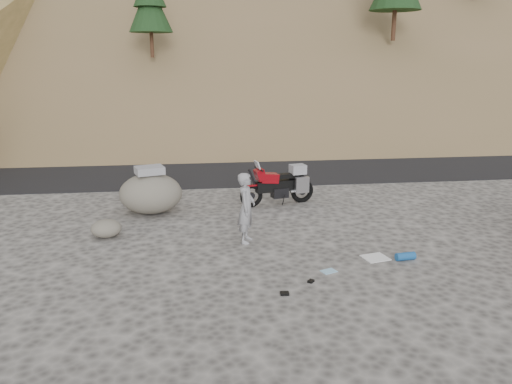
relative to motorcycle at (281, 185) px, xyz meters
The scene contains 11 objects.
ground 3.49m from the motorcycle, 94.37° to the right, with size 140.00×140.00×0.00m, color #423F3D.
road 5.61m from the motorcycle, 92.69° to the left, with size 120.00×7.00×0.05m, color black.
motorcycle is the anchor object (origin of this frame).
man 3.30m from the motorcycle, 114.09° to the right, with size 0.60×0.39×1.64m, color gray.
boulder 3.71m from the motorcycle, behind, with size 1.83×1.60×1.29m.
small_rock 5.14m from the motorcycle, 154.07° to the right, with size 0.91×0.87×0.43m.
gear_white_cloth 4.53m from the motorcycle, 73.14° to the right, with size 0.51×0.45×0.02m, color white.
gear_blue_mat 4.89m from the motorcycle, 67.12° to the right, with size 0.17×0.17×0.42m, color #185194.
gear_glove_a 5.85m from the motorcycle, 99.20° to the right, with size 0.16×0.11×0.05m, color black.
gear_glove_b 5.34m from the motorcycle, 93.67° to the right, with size 0.13×0.09×0.04m, color black.
gear_blue_cloth 4.90m from the motorcycle, 88.46° to the right, with size 0.30×0.22×0.01m, color #8FBFDD.
Camera 1 is at (-2.20, -10.41, 4.11)m, focal length 35.00 mm.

